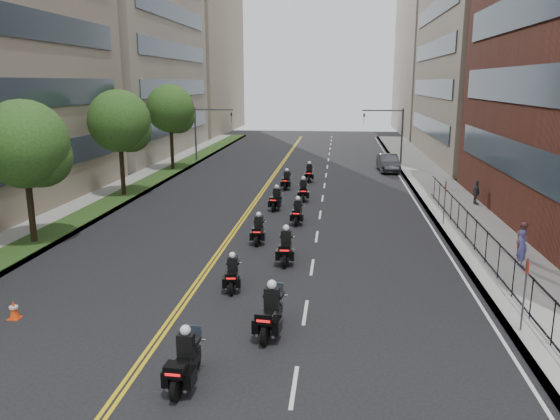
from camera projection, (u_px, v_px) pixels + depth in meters
The scene contains 27 objects.
ground at pixel (181, 380), 15.31m from camera, with size 160.00×160.00×0.00m, color black.
sidewalk_right at pixel (448, 200), 38.24m from camera, with size 4.00×90.00×0.15m, color gray.
sidewalk_left at pixel (119, 193), 40.73m from camera, with size 4.00×90.00×0.15m, color gray.
grass_strip at pixel (129, 192), 40.63m from camera, with size 2.00×90.00×0.04m, color #1F3D16.
building_right_tan at pixel (510, 14), 56.08m from camera, with size 15.11×28.00×30.00m.
building_right_far at pixel (451, 50), 85.57m from camera, with size 15.00×28.00×26.00m, color gray.
building_left_mid at pixel (103, 0), 60.15m from camera, with size 16.11×28.00×34.00m.
building_left_far at pixel (181, 52), 90.10m from camera, with size 16.00×28.00×26.00m, color gray.
iron_fence at pixel (481, 241), 25.57m from camera, with size 0.05×28.00×1.50m.
street_trees at pixel (87, 133), 33.29m from camera, with size 4.40×38.40×7.98m.
traffic_signal_right at pixel (392, 128), 54.11m from camera, with size 4.09×0.20×5.60m.
traffic_signal_left at pixel (204, 126), 56.10m from camera, with size 4.09×0.20×5.60m.
motorcycle_0 at pixel (185, 363), 14.90m from camera, with size 0.57×2.35×1.73m.
motorcycle_1 at pixel (271, 314), 17.94m from camera, with size 0.72×2.51×1.85m.
motorcycle_2 at pixel (232, 275), 21.92m from camera, with size 0.60×2.06×1.53m.
motorcycle_3 at pixel (286, 248), 25.14m from camera, with size 0.56×2.40×1.77m.
motorcycle_4 at pixel (258, 231), 28.28m from camera, with size 0.51×2.19×1.61m.
motorcycle_5 at pixel (298, 213), 32.10m from camera, with size 0.52×2.21×1.63m.
motorcycle_6 at pixel (276, 200), 35.59m from camera, with size 0.65×2.21×1.64m.
motorcycle_7 at pixel (303, 191), 38.27m from camera, with size 0.60×2.34×1.72m.
motorcycle_8 at pixel (287, 181), 42.44m from camera, with size 0.54×2.19×1.62m.
motorcycle_9 at pixel (309, 174), 45.63m from camera, with size 0.53×2.30×1.70m.
parked_sedan at pixel (388, 163), 50.78m from camera, with size 1.67×4.79×1.58m, color black.
pedestrian_a at pixel (522, 248), 24.15m from camera, with size 0.62×0.40×1.69m, color #54549A.
pedestrian_b at pixel (523, 239), 25.53m from camera, with size 0.80×0.63×1.65m, color #975255.
pedestrian_c at pixel (476, 193), 36.46m from camera, with size 0.93×0.39×1.59m, color #44454C.
traffic_cone at pixel (14, 310), 19.22m from camera, with size 0.40×0.40×0.67m.
Camera 1 is at (4.26, -13.42, 8.17)m, focal length 35.00 mm.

